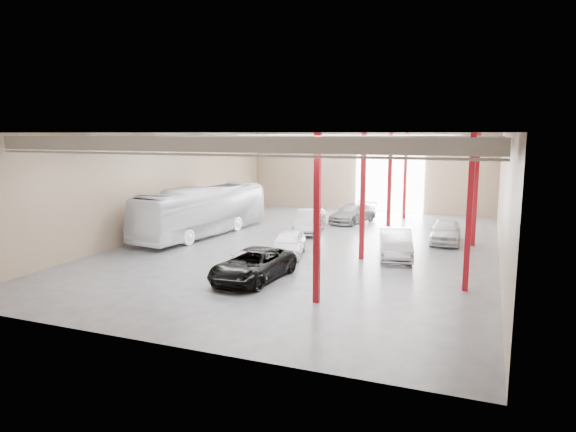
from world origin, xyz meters
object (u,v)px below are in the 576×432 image
Objects in this scene: car_row_a at (288,243)px; car_right_far at (446,231)px; car_right_near at (395,244)px; car_row_b at (310,221)px; coach_bus at (203,211)px; car_row_c at (353,213)px; black_sedan at (253,265)px.

car_right_far reaches higher than car_row_a.
car_right_near is at bearing 4.44° from car_row_a.
car_row_b reaches higher than car_right_far.
coach_bus is at bearing 160.19° from car_right_near.
coach_bus is 2.39× the size of car_row_c.
car_row_a is at bearing -76.98° from car_row_c.
car_row_b is 1.01× the size of car_right_near.
car_right_far is (2.31, 5.20, -0.05)m from car_right_near.
car_right_near is at bearing 56.34° from black_sedan.
car_right_near reaches higher than black_sedan.
car_right_near is (5.15, -10.47, 0.09)m from car_row_c.
coach_bus is 2.43× the size of car_right_near.
car_right_near is (13.54, -1.74, -0.86)m from coach_bus.
car_row_c is at bearing 74.25° from car_row_a.
car_right_far is (15.85, 3.46, -0.90)m from coach_bus.
car_row_c is at bearing 60.07° from car_row_b.
coach_bus is 8.54m from car_row_a.
black_sedan is at bearing -124.78° from car_right_far.
car_row_c is 11.67m from car_right_near.
car_right_far is at bearing 18.87° from coach_bus.
black_sedan is at bearing -141.08° from car_right_near.
black_sedan is 1.07× the size of car_row_b.
car_row_b is (-1.39, 12.26, 0.08)m from black_sedan.
car_right_far is (7.46, -5.27, 0.04)m from car_row_c.
car_right_near reaches higher than car_right_far.
black_sedan is 1.24× the size of car_row_a.
coach_bus reaches higher than black_sedan.
car_row_a is 12.28m from car_row_c.
car_row_b is 0.99× the size of car_row_c.
black_sedan is 17.47m from car_row_c.
car_row_a is 10.72m from car_right_far.
car_right_far reaches higher than car_row_c.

